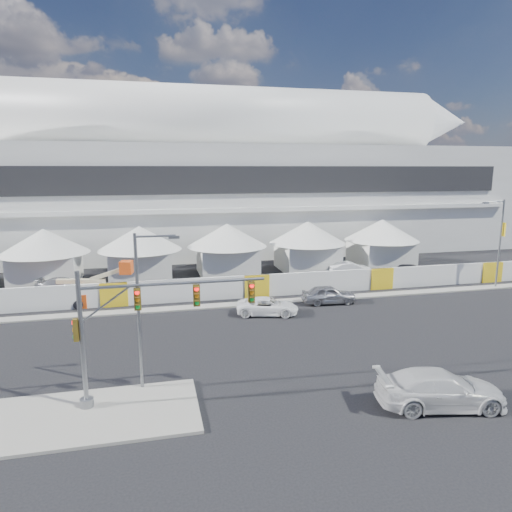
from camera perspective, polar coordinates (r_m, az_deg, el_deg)
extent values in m
plane|color=black|center=(25.95, -5.71, -14.64)|extent=(160.00, 160.00, 0.00)
cube|color=gray|center=(23.30, -20.26, -18.25)|extent=(10.00, 5.00, 0.15)
cube|color=gray|center=(43.85, 18.87, -4.35)|extent=(80.00, 1.20, 0.12)
cube|color=silver|center=(66.27, -3.70, 7.31)|extent=(80.00, 24.00, 14.00)
cube|color=black|center=(54.20, -1.59, 9.48)|extent=(68.00, 0.30, 3.20)
cube|color=white|center=(54.16, -1.51, 5.77)|extent=(72.00, 0.80, 0.50)
cylinder|color=white|center=(64.50, -3.51, 16.80)|extent=(57.60, 8.40, 8.40)
cylinder|color=white|center=(64.83, -1.69, 16.41)|extent=(51.60, 6.80, 6.80)
cylinder|color=white|center=(65.21, 0.10, 16.01)|extent=(45.60, 5.20, 5.20)
cone|color=white|center=(77.14, 22.23, 15.24)|extent=(8.00, 7.60, 7.60)
cube|color=silver|center=(49.28, -24.72, -1.40)|extent=(6.00, 6.00, 3.00)
cone|color=silver|center=(48.82, -24.98, 1.70)|extent=(8.40, 8.40, 2.40)
cube|color=silver|center=(48.24, -14.21, -0.97)|extent=(6.00, 6.00, 3.00)
cone|color=silver|center=(47.77, -14.36, 2.20)|extent=(8.40, 8.40, 2.40)
cube|color=silver|center=(48.86, -3.61, -0.50)|extent=(6.00, 6.00, 3.00)
cone|color=silver|center=(48.39, -3.65, 2.63)|extent=(8.40, 8.40, 2.40)
cube|color=silver|center=(51.08, 6.40, -0.05)|extent=(6.00, 6.00, 3.00)
cone|color=silver|center=(50.64, 6.46, 2.95)|extent=(8.40, 8.40, 2.40)
cube|color=silver|center=(54.71, 15.32, 0.36)|extent=(6.00, 6.00, 3.00)
cone|color=silver|center=(54.30, 15.46, 3.16)|extent=(8.40, 8.40, 2.40)
cube|color=white|center=(40.08, 0.08, -3.77)|extent=(70.00, 0.25, 2.00)
imported|color=#9E9FA3|center=(38.79, 9.08, -4.77)|extent=(2.16, 4.63, 1.53)
imported|color=white|center=(35.52, 1.44, -6.29)|extent=(3.34, 5.16, 1.32)
imported|color=silver|center=(24.18, 22.04, -15.15)|extent=(3.53, 6.38, 1.75)
imported|color=white|center=(49.15, 11.69, -1.57)|extent=(1.90, 4.49, 1.44)
imported|color=black|center=(49.83, 18.89, -1.76)|extent=(2.45, 4.54, 1.47)
imported|color=#B6B7BC|center=(45.21, -22.90, -3.39)|extent=(3.44, 4.95, 1.33)
cylinder|color=slate|center=(22.64, -20.91, -9.86)|extent=(0.22, 0.22, 6.54)
cylinder|color=slate|center=(23.87, -20.39, -16.78)|extent=(0.64, 0.64, 0.40)
cylinder|color=slate|center=(21.70, -10.06, -3.39)|extent=(8.58, 0.15, 0.15)
cube|color=#594714|center=(21.86, -14.59, -5.23)|extent=(0.32, 0.22, 1.05)
cube|color=#594714|center=(21.93, -7.44, -4.91)|extent=(0.32, 0.22, 1.05)
cube|color=#594714|center=(22.34, -0.59, -4.52)|extent=(0.32, 0.22, 1.05)
cube|color=#594714|center=(22.50, -21.58, -8.57)|extent=(0.22, 0.32, 1.05)
cylinder|color=gray|center=(23.54, -14.46, -6.85)|extent=(0.16, 0.16, 7.96)
cylinder|color=gray|center=(22.68, -12.46, 2.44)|extent=(1.95, 0.11, 0.11)
cube|color=gray|center=(22.71, -10.22, 2.32)|extent=(0.53, 0.22, 0.13)
cylinder|color=slate|center=(48.31, 28.17, 1.30)|extent=(0.17, 0.17, 8.35)
cylinder|color=slate|center=(47.23, 27.67, 6.04)|extent=(2.04, 0.11, 0.11)
cube|color=slate|center=(46.63, 26.79, 5.95)|extent=(0.56, 0.23, 0.14)
cube|color=yellow|center=(48.28, 28.53, 2.93)|extent=(0.03, 0.56, 1.30)
cube|color=#E84F15|center=(40.77, -22.54, -5.00)|extent=(4.03, 2.44, 1.15)
cube|color=beige|center=(40.20, -20.94, -2.87)|extent=(3.95, 1.21, 0.37)
cube|color=beige|center=(39.80, -17.73, -1.87)|extent=(3.07, 0.97, 1.27)
cube|color=#E84F15|center=(39.60, -15.66, -1.04)|extent=(1.12, 1.12, 1.04)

